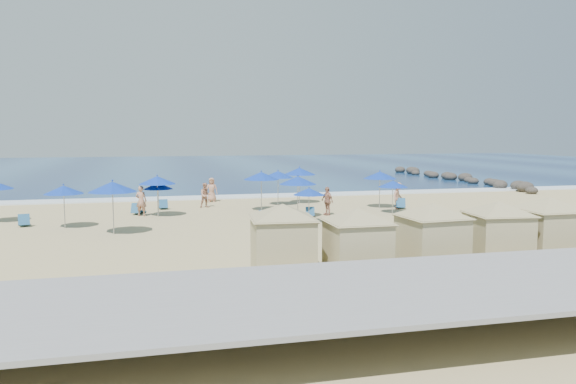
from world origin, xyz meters
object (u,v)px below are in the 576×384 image
object	(u,v)px
umbrella_11	(393,184)
umbrella_9	(299,171)
umbrella_5	(261,176)
beachgoer_2	(327,201)
umbrella_1	(64,190)
beachgoer_3	(398,196)
cabana_1	(357,234)
umbrella_8	(309,192)
umbrella_6	(298,180)
beachgoer_4	(212,190)
umbrella_4	(158,186)
trash_bin	(418,235)
umbrella_7	(278,174)
cabana_2	(432,229)
umbrella_3	(112,187)
beachgoer_1	(206,195)
rock_jetty	(455,177)
cabana_0	(283,231)
cabana_3	(498,225)
umbrella_2	(157,180)
umbrella_10	(380,175)
beachgoer_0	(141,201)

from	to	relation	value
umbrella_11	umbrella_9	bearing A→B (deg)	124.43
umbrella_5	beachgoer_2	xyz separation A→B (m)	(3.53, -2.78, -1.40)
umbrella_1	beachgoer_3	world-z (taller)	umbrella_1
cabana_1	umbrella_8	bearing A→B (deg)	81.95
umbrella_6	umbrella_8	distance (m)	2.30
umbrella_1	beachgoer_4	distance (m)	13.05
umbrella_4	umbrella_6	size ratio (longest dim) A/B	0.81
trash_bin	beachgoer_4	xyz separation A→B (m)	(-7.26, 18.06, 0.44)
umbrella_7	cabana_2	bearing A→B (deg)	-86.63
umbrella_3	umbrella_9	distance (m)	15.53
trash_bin	beachgoer_2	distance (m)	9.70
umbrella_3	beachgoer_1	world-z (taller)	umbrella_3
rock_jetty	trash_bin	size ratio (longest dim) A/B	30.08
cabana_0	cabana_2	distance (m)	5.40
cabana_3	umbrella_9	distance (m)	20.31
umbrella_2	umbrella_6	world-z (taller)	umbrella_6
umbrella_6	umbrella_7	size ratio (longest dim) A/B	1.03
rock_jetty	cabana_3	bearing A→B (deg)	-118.36
umbrella_1	umbrella_3	bearing A→B (deg)	-43.76
cabana_1	umbrella_10	xyz separation A→B (m)	(8.04, 16.82, 0.67)
umbrella_1	umbrella_9	xyz separation A→B (m)	(14.75, 7.18, 0.26)
beachgoer_2	umbrella_4	bearing A→B (deg)	-123.44
cabana_0	cabana_1	size ratio (longest dim) A/B	1.05
umbrella_1	umbrella_3	size ratio (longest dim) A/B	0.86
rock_jetty	umbrella_11	xyz separation A→B (m)	(-16.54, -20.60, 1.48)
umbrella_8	umbrella_11	bearing A→B (deg)	21.63
cabana_1	umbrella_3	world-z (taller)	umbrella_3
umbrella_7	umbrella_2	bearing A→B (deg)	-157.39
cabana_2	umbrella_1	world-z (taller)	cabana_2
trash_bin	umbrella_10	xyz separation A→B (m)	(3.28, 11.97, 1.76)
cabana_1	umbrella_11	size ratio (longest dim) A/B	2.01
cabana_0	beachgoer_4	size ratio (longest dim) A/B	2.54
umbrella_5	umbrella_6	xyz separation A→B (m)	(1.56, -3.22, -0.06)
umbrella_5	umbrella_10	world-z (taller)	umbrella_5
umbrella_5	beachgoer_3	xyz separation A→B (m)	(8.91, -1.27, -1.39)
umbrella_3	rock_jetty	bearing A→B (deg)	36.01
rock_jetty	cabana_2	distance (m)	40.76
cabana_1	beachgoer_4	bearing A→B (deg)	96.23
umbrella_3	beachgoer_3	bearing A→B (deg)	16.26
cabana_1	umbrella_3	xyz separation A→B (m)	(-8.67, 10.82, 0.82)
trash_bin	umbrella_5	bearing A→B (deg)	89.83
cabana_2	beachgoer_0	bearing A→B (deg)	121.73
umbrella_4	umbrella_5	distance (m)	6.48
trash_bin	umbrella_4	size ratio (longest dim) A/B	0.43
umbrella_8	umbrella_9	distance (m)	8.92
umbrella_5	umbrella_8	size ratio (longest dim) A/B	1.28
beachgoer_4	umbrella_5	bearing A→B (deg)	-54.73
trash_bin	beachgoer_1	world-z (taller)	beachgoer_1
umbrella_3	umbrella_8	distance (m)	10.40
rock_jetty	umbrella_4	xyz separation A→B (m)	(-30.72, -17.94, 1.44)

